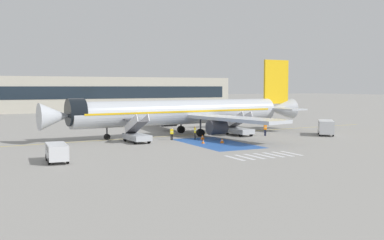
{
  "coord_description": "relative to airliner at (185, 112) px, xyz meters",
  "views": [
    {
      "loc": [
        -29.09,
        -59.59,
        7.17
      ],
      "look_at": [
        0.69,
        -0.88,
        2.23
      ],
      "focal_mm": 42.0,
      "sensor_mm": 36.0,
      "label": 1
    }
  ],
  "objects": [
    {
      "name": "traffic_cone_2",
      "position": [
        0.11,
        -10.41,
        -3.12
      ],
      "size": [
        0.54,
        0.54,
        0.6
      ],
      "color": "orange",
      "rests_on": "ground_plane"
    },
    {
      "name": "apron_walkway_bar_4",
      "position": [
        -0.14,
        -21.34,
        -3.41
      ],
      "size": [
        0.44,
        3.6,
        0.01
      ],
      "primitive_type": "cube",
      "color": "silver",
      "rests_on": "ground_plane"
    },
    {
      "name": "apron_walkway_bar_1",
      "position": [
        -3.74,
        -21.34,
        -3.41
      ],
      "size": [
        0.44,
        3.6,
        0.01
      ],
      "primitive_type": "cube",
      "color": "silver",
      "rests_on": "ground_plane"
    },
    {
      "name": "apron_leadline_yellow",
      "position": [
        -0.74,
        -0.04,
        -3.41
      ],
      "size": [
        76.21,
        4.72,
        0.01
      ],
      "primitive_type": "cube",
      "rotation": [
        0.0,
        0.0,
        1.63
      ],
      "color": "gold",
      "rests_on": "ground_plane"
    },
    {
      "name": "fuel_tanker",
      "position": [
        4.3,
        20.78,
        -1.7
      ],
      "size": [
        3.24,
        10.62,
        3.39
      ],
      "rotation": [
        0.0,
        0.0,
        -0.07
      ],
      "color": "#38383D",
      "rests_on": "ground_plane"
    },
    {
      "name": "boarding_stairs_forward",
      "position": [
        -9.36,
        -4.89,
        -2.46
      ],
      "size": [
        2.48,
        5.33,
        3.76
      ],
      "rotation": [
        0.0,
        0.0,
        0.06
      ],
      "color": "#ADB2BA",
      "rests_on": "ground_plane"
    },
    {
      "name": "apron_walkway_bar_0",
      "position": [
        -4.94,
        -21.34,
        -3.41
      ],
      "size": [
        0.44,
        3.6,
        0.01
      ],
      "primitive_type": "cube",
      "color": "silver",
      "rests_on": "ground_plane"
    },
    {
      "name": "airliner",
      "position": [
        0.0,
        0.0,
        0.0
      ],
      "size": [
        41.71,
        33.96,
        11.52
      ],
      "rotation": [
        0.0,
        0.0,
        1.63
      ],
      "color": "#B7BCC4",
      "rests_on": "ground_plane"
    },
    {
      "name": "apron_walkway_bar_6",
      "position": [
        2.26,
        -21.34,
        -3.41
      ],
      "size": [
        0.44,
        3.6,
        0.01
      ],
      "primitive_type": "cube",
      "color": "silver",
      "rests_on": "ground_plane"
    },
    {
      "name": "ground_crew_0",
      "position": [
        9.9,
        -6.16,
        -2.33
      ],
      "size": [
        0.46,
        0.29,
        1.87
      ],
      "rotation": [
        0.0,
        0.0,
        6.14
      ],
      "color": "#191E38",
      "rests_on": "ground_plane"
    },
    {
      "name": "service_van_1",
      "position": [
        18.42,
        -9.42,
        -2.11
      ],
      "size": [
        4.79,
        5.18,
        2.18
      ],
      "rotation": [
        0.0,
        0.0,
        2.45
      ],
      "color": "silver",
      "rests_on": "ground_plane"
    },
    {
      "name": "traffic_cone_0",
      "position": [
        -0.29,
        -5.92,
        -3.09
      ],
      "size": [
        0.58,
        0.58,
        0.64
      ],
      "color": "orange",
      "rests_on": "ground_plane"
    },
    {
      "name": "terminal_building",
      "position": [
        -10.12,
        71.95,
        1.53
      ],
      "size": [
        115.85,
        12.1,
        9.89
      ],
      "color": "#B2AD9E",
      "rests_on": "ground_plane"
    },
    {
      "name": "apron_stand_patch_blue",
      "position": [
        -0.74,
        -10.38,
        -3.41
      ],
      "size": [
        6.73,
        13.16,
        0.01
      ],
      "primitive_type": "cube",
      "color": "#2856A8",
      "rests_on": "ground_plane"
    },
    {
      "name": "service_van_0",
      "position": [
        -21.26,
        -15.74,
        -2.35
      ],
      "size": [
        2.1,
        4.35,
        1.74
      ],
      "rotation": [
        0.0,
        0.0,
        6.21
      ],
      "color": "silver",
      "rests_on": "ground_plane"
    },
    {
      "name": "apron_walkway_bar_2",
      "position": [
        -2.54,
        -21.34,
        -3.41
      ],
      "size": [
        0.44,
        3.6,
        0.01
      ],
      "primitive_type": "cube",
      "color": "silver",
      "rests_on": "ground_plane"
    },
    {
      "name": "apron_walkway_bar_5",
      "position": [
        1.06,
        -21.34,
        -3.41
      ],
      "size": [
        0.44,
        3.6,
        0.01
      ],
      "primitive_type": "cube",
      "color": "silver",
      "rests_on": "ground_plane"
    },
    {
      "name": "apron_walkway_bar_3",
      "position": [
        -1.34,
        -21.34,
        -3.41
      ],
      "size": [
        0.44,
        3.6,
        0.01
      ],
      "primitive_type": "cube",
      "color": "silver",
      "rests_on": "ground_plane"
    },
    {
      "name": "ground_crew_2",
      "position": [
        -1.15,
        -5.34,
        -2.39
      ],
      "size": [
        0.38,
        0.49,
        1.77
      ],
      "rotation": [
        0.0,
        0.0,
        4.32
      ],
      "color": "black",
      "rests_on": "ground_plane"
    },
    {
      "name": "traffic_cone_1",
      "position": [
        -2.27,
        -9.73,
        -3.17
      ],
      "size": [
        0.44,
        0.44,
        0.49
      ],
      "color": "orange",
      "rests_on": "ground_plane"
    },
    {
      "name": "ground_plane",
      "position": [
        0.2,
        0.46,
        -3.41
      ],
      "size": [
        600.0,
        600.0,
        0.0
      ],
      "primitive_type": "plane",
      "color": "gray"
    },
    {
      "name": "boarding_stairs_aft",
      "position": [
        6.78,
        -3.93,
        -2.47
      ],
      "size": [
        2.48,
        5.33,
        3.64
      ],
      "rotation": [
        0.0,
        0.0,
        0.06
      ],
      "color": "#ADB2BA",
      "rests_on": "ground_plane"
    },
    {
      "name": "ground_crew_1",
      "position": [
        -4.32,
        -4.68,
        -2.46
      ],
      "size": [
        0.46,
        0.29,
        1.66
      ],
      "rotation": [
        0.0,
        0.0,
        6.14
      ],
      "color": "black",
      "rests_on": "ground_plane"
    }
  ]
}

